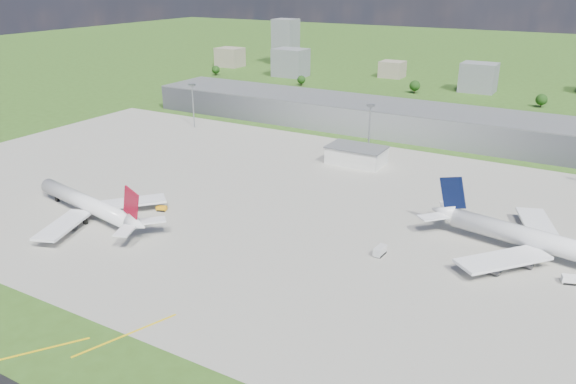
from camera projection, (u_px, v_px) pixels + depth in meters
The scene contains 20 objects.
ground at pixel (375, 137), 313.15m from camera, with size 1400.00×1400.00×0.00m, color #35571B.
apron at pixel (295, 205), 219.60m from camera, with size 360.00×190.00×0.08m, color #9C988D.
terminal at pixel (386, 118), 322.56m from camera, with size 300.00×42.00×15.00m, color gray.
ops_building at pixel (356, 156), 266.65m from camera, with size 26.00×16.00×8.00m, color silver.
mast_west at pixel (193, 98), 325.00m from camera, with size 3.50×2.00×25.90m.
mast_center at pixel (370, 121), 273.82m from camera, with size 3.50×2.00×25.90m.
airliner_red_twin at pixel (90, 205), 206.40m from camera, with size 68.94×53.08×19.01m.
airliner_blue_quad at pixel (554, 245), 174.62m from camera, with size 79.40×61.55×20.83m.
tug_yellow at pixel (162, 209), 213.90m from camera, with size 4.34×3.35×1.88m.
van_white_near at pixel (380, 251), 180.06m from camera, with size 3.00×5.87×2.85m.
van_white_far at pixel (571, 280), 163.34m from camera, with size 5.50×3.79×2.58m.
bldg_far_w at pixel (230, 57), 549.64m from camera, with size 24.00×20.00×18.00m, color gray.
bldg_w at pixel (291, 63), 495.17m from camera, with size 28.00×22.00×24.00m, color slate.
bldg_cw at pixel (392, 69), 492.07m from camera, with size 20.00×18.00×14.00m, color gray.
bldg_c at pixel (478, 77), 429.16m from camera, with size 26.00×20.00×22.00m, color slate.
bldg_tall_w at pixel (286, 42), 558.65m from camera, with size 22.00×20.00×44.00m, color slate.
tree_far_w at pixel (216, 70), 501.31m from camera, with size 7.20×7.20×8.80m.
tree_w at pixel (301, 80), 455.51m from camera, with size 6.75×6.75×8.25m.
tree_c at pixel (415, 86), 425.40m from camera, with size 8.10×8.10×9.90m.
tree_e at pixel (541, 100), 379.60m from camera, with size 7.65×7.65×9.35m.
Camera 1 is at (109.02, -137.10, 84.22)m, focal length 35.00 mm.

